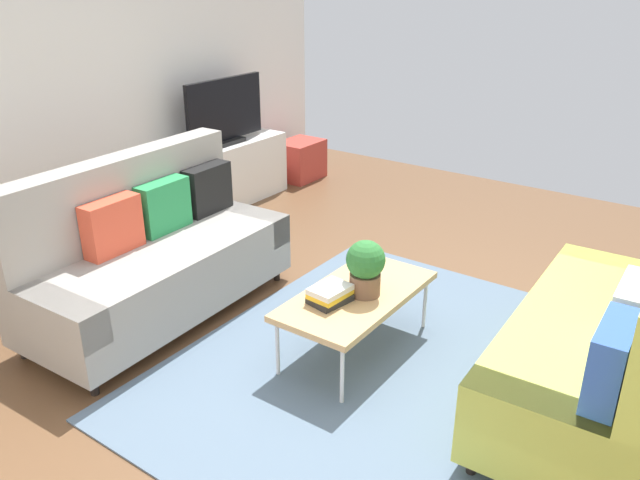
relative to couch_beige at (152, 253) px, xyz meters
The scene contains 15 objects.
ground_plane 1.47m from the couch_beige, 71.05° to the right, with size 7.68×7.68×0.00m, color brown.
wall_far 1.84m from the couch_beige, 72.94° to the left, with size 6.40×0.12×2.90m, color white.
area_rug 1.72m from the couch_beige, 78.17° to the right, with size 2.90×2.20×0.01m, color slate.
couch_beige is the anchor object (origin of this frame).
couch_green 2.92m from the couch_beige, 76.65° to the right, with size 1.93×0.91×1.10m.
coffee_table 1.48m from the couch_beige, 74.67° to the right, with size 1.10×0.56×0.42m.
tv_console 2.26m from the couch_beige, 30.31° to the left, with size 1.40×0.44×0.64m, color silver.
tv 2.30m from the couch_beige, 29.87° to the left, with size 1.00×0.20×0.64m.
storage_trunk 3.23m from the couch_beige, 18.82° to the left, with size 0.52×0.40×0.44m, color #B2382D.
potted_plant 1.54m from the couch_beige, 74.67° to the right, with size 0.24×0.24×0.35m.
table_book_0 1.37m from the couch_beige, 81.72° to the right, with size 0.24×0.18×0.04m, color #262626.
table_book_1 1.37m from the couch_beige, 81.72° to the right, with size 0.24×0.18×0.03m, color gold.
table_book_2 1.37m from the couch_beige, 81.72° to the right, with size 0.24×0.18×0.03m, color silver.
vase_0 1.83m from the couch_beige, 41.00° to the left, with size 0.11×0.11×0.12m, color #4C72B2.
bottle_0 1.91m from the couch_beige, 35.47° to the left, with size 0.05×0.05×0.19m, color orange.
Camera 1 is at (-3.00, -1.93, 2.27)m, focal length 35.52 mm.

